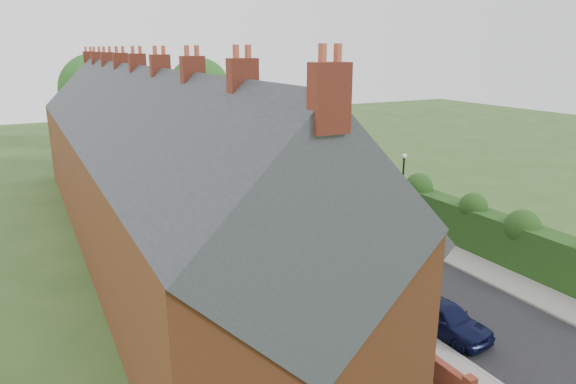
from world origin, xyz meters
The scene contains 25 objects.
ground centered at (0.00, 0.00, 0.00)m, with size 140.00×140.00×0.00m, color #2D4C1E.
road centered at (-0.50, 11.00, 0.01)m, with size 6.00×58.00×0.02m, color black.
pavement_hedge_side centered at (3.60, 11.00, 0.06)m, with size 2.20×58.00×0.12m, color gray.
pavement_house_side centered at (-4.35, 11.00, 0.06)m, with size 1.70×58.00×0.12m, color gray.
kerb_hedge_side centered at (2.55, 11.00, 0.07)m, with size 0.18×58.00×0.13m, color gray.
kerb_house_side centered at (-3.55, 11.00, 0.07)m, with size 0.18×58.00×0.13m, color gray.
hedge centered at (5.40, 11.00, 1.60)m, with size 2.10×58.00×2.85m.
terrace_row centered at (-10.87, 9.98, 4.47)m, with size 9.05×40.50×11.50m.
garden_wall_row centered at (-5.35, 10.00, 0.46)m, with size 0.35×40.35×1.10m.
lamppost centered at (3.40, 4.00, 3.30)m, with size 0.32×0.32×5.16m.
tree_far_left centered at (-2.65, 40.08, 5.71)m, with size 7.14×6.80×9.29m.
tree_far_right centered at (3.39, 42.08, 6.31)m, with size 7.98×7.60×10.31m.
tree_far_back centered at (-8.59, 43.08, 6.62)m, with size 8.40×8.00×10.82m.
car_navy centered at (-2.78, -6.20, 0.71)m, with size 1.67×4.15×1.41m, color black.
car_silver_a centered at (-2.25, -2.10, 0.73)m, with size 1.54×4.41×1.45m, color #9FA0A4.
car_silver_b centered at (-1.64, 5.00, 0.70)m, with size 2.31×5.02×1.39m, color #A1A3A8.
car_white centered at (-3.00, 7.00, 0.80)m, with size 2.24×5.52×1.60m, color silver.
car_green centered at (-2.74, 13.48, 0.68)m, with size 1.61×4.01×1.37m, color black.
car_red centered at (-2.47, 19.90, 0.72)m, with size 1.52×4.35×1.43m, color maroon.
car_beige centered at (-1.60, 27.40, 0.74)m, with size 2.46×5.33×1.48m, color #C3AA8D.
car_grey centered at (-2.22, 31.80, 0.66)m, with size 1.85×4.55×1.32m, color #505257.
car_black centered at (-2.23, 35.00, 0.75)m, with size 1.77×4.39×1.50m, color black.
horse centered at (-0.49, 14.18, 0.77)m, with size 0.83×1.82×1.54m, color #512C1D.
horse_cart centered at (-0.49, 16.15, 1.15)m, with size 1.26×2.78×2.00m.
car_extra_far centered at (-2.39, 37.54, 0.79)m, with size 2.62×5.68×1.58m, color #525459.
Camera 1 is at (-17.30, -19.95, 11.41)m, focal length 32.00 mm.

